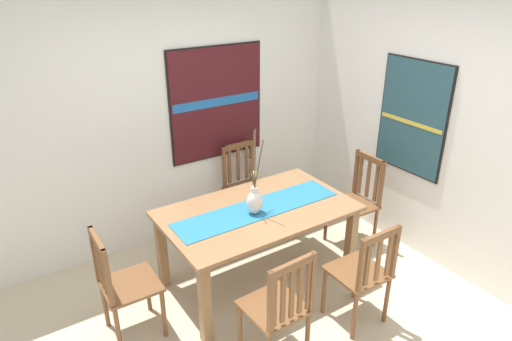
% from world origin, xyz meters
% --- Properties ---
extents(ground_plane, '(6.40, 6.40, 0.03)m').
position_xyz_m(ground_plane, '(0.00, 0.00, -0.01)').
color(ground_plane, beige).
extents(wall_back, '(6.40, 0.12, 2.70)m').
position_xyz_m(wall_back, '(0.00, 1.86, 1.35)').
color(wall_back, silver).
rests_on(wall_back, ground_plane).
extents(wall_side, '(0.12, 6.40, 2.70)m').
position_xyz_m(wall_side, '(1.86, 0.00, 1.35)').
color(wall_side, silver).
rests_on(wall_side, ground_plane).
extents(dining_table, '(1.68, 1.00, 0.76)m').
position_xyz_m(dining_table, '(0.16, 0.62, 0.65)').
color(dining_table, '#8E6642').
rests_on(dining_table, ground_plane).
extents(table_runner, '(1.55, 0.36, 0.01)m').
position_xyz_m(table_runner, '(0.16, 0.62, 0.76)').
color(table_runner, '#236B93').
rests_on(table_runner, dining_table).
extents(centerpiece_vase, '(0.21, 0.27, 0.74)m').
position_xyz_m(centerpiece_vase, '(0.10, 0.57, 0.90)').
color(centerpiece_vase, silver).
rests_on(centerpiece_vase, dining_table).
extents(chair_0, '(0.44, 0.44, 0.97)m').
position_xyz_m(chair_0, '(-0.24, -0.27, 0.51)').
color(chair_0, brown).
rests_on(chair_0, ground_plane).
extents(chair_1, '(0.42, 0.42, 0.93)m').
position_xyz_m(chair_1, '(0.56, -0.30, 0.49)').
color(chair_1, brown).
rests_on(chair_1, ground_plane).
extents(chair_2, '(0.43, 0.43, 0.97)m').
position_xyz_m(chair_2, '(1.38, 0.60, 0.50)').
color(chair_2, brown).
rests_on(chair_2, ground_plane).
extents(chair_3, '(0.43, 0.43, 0.95)m').
position_xyz_m(chair_3, '(0.60, 1.54, 0.49)').
color(chair_3, brown).
rests_on(chair_3, ground_plane).
extents(chair_4, '(0.43, 0.43, 0.96)m').
position_xyz_m(chair_4, '(-1.10, 0.61, 0.50)').
color(chair_4, brown).
rests_on(chair_4, ground_plane).
extents(painting_on_back_wall, '(1.07, 0.05, 1.19)m').
position_xyz_m(painting_on_back_wall, '(0.42, 1.79, 1.40)').
color(painting_on_back_wall, black).
extents(painting_on_side_wall, '(0.05, 0.77, 1.12)m').
position_xyz_m(painting_on_side_wall, '(1.79, 0.38, 1.38)').
color(painting_on_side_wall, black).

